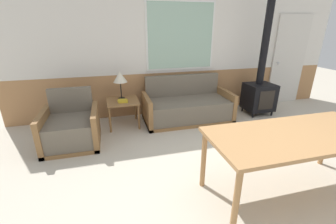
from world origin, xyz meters
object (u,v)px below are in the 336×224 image
(table_lamp, at_px, (120,77))
(dining_table, at_px, (297,139))
(armchair, at_px, (72,129))
(wood_stove, at_px, (260,88))
(side_table, at_px, (123,104))
(couch, at_px, (187,108))

(table_lamp, height_order, dining_table, table_lamp)
(armchair, distance_m, table_lamp, 1.26)
(dining_table, height_order, wood_stove, wood_stove)
(armchair, xyz_separation_m, side_table, (0.87, 0.54, 0.17))
(couch, bearing_deg, side_table, 177.45)
(couch, relative_size, wood_stove, 0.74)
(armchair, relative_size, table_lamp, 1.63)
(couch, relative_size, side_table, 3.00)
(table_lamp, bearing_deg, dining_table, -55.98)
(armchair, distance_m, wood_stove, 3.82)
(couch, xyz_separation_m, table_lamp, (-1.29, 0.16, 0.66))
(side_table, height_order, dining_table, dining_table)
(armchair, relative_size, wood_stove, 0.37)
(side_table, xyz_separation_m, dining_table, (1.69, -2.41, 0.26))
(side_table, bearing_deg, dining_table, -55.01)
(couch, xyz_separation_m, wood_stove, (1.62, -0.05, 0.32))
(table_lamp, bearing_deg, armchair, -143.31)
(couch, relative_size, table_lamp, 3.31)
(armchair, height_order, side_table, armchair)
(couch, height_order, side_table, couch)
(side_table, xyz_separation_m, table_lamp, (-0.01, 0.10, 0.49))
(armchair, bearing_deg, couch, 5.80)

